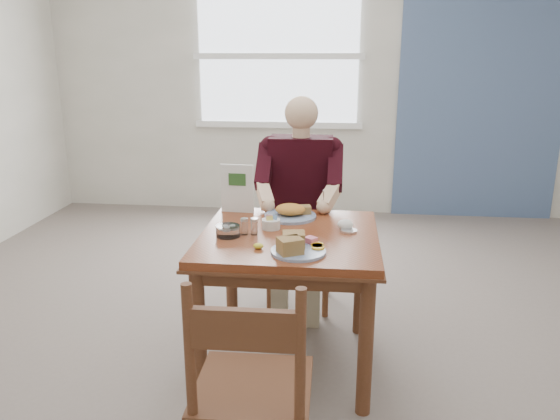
# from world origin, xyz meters

# --- Properties ---
(floor) EXTENTS (6.00, 6.00, 0.00)m
(floor) POSITION_xyz_m (0.00, 0.00, 0.00)
(floor) COLOR #695D55
(floor) RESTS_ON ground
(wall_back) EXTENTS (5.50, 0.00, 5.50)m
(wall_back) POSITION_xyz_m (0.00, 3.00, 1.40)
(wall_back) COLOR silver
(wall_back) RESTS_ON ground
(accent_panel) EXTENTS (1.60, 0.02, 2.80)m
(accent_panel) POSITION_xyz_m (1.60, 2.98, 1.40)
(accent_panel) COLOR #496089
(accent_panel) RESTS_ON ground
(lemon_wedge) EXTENTS (0.06, 0.04, 0.03)m
(lemon_wedge) POSITION_xyz_m (-0.12, -0.24, 0.76)
(lemon_wedge) COLOR yellow
(lemon_wedge) RESTS_ON table
(napkin) EXTENTS (0.09, 0.07, 0.05)m
(napkin) POSITION_xyz_m (0.28, 0.10, 0.78)
(napkin) COLOR white
(napkin) RESTS_ON table
(metal_dish) EXTENTS (0.10, 0.10, 0.01)m
(metal_dish) POSITION_xyz_m (0.30, 0.06, 0.76)
(metal_dish) COLOR silver
(metal_dish) RESTS_ON table
(window) EXTENTS (1.72, 0.04, 1.42)m
(window) POSITION_xyz_m (-0.40, 2.97, 1.60)
(window) COLOR white
(window) RESTS_ON wall_back
(table) EXTENTS (0.92, 0.92, 0.75)m
(table) POSITION_xyz_m (0.00, 0.00, 0.64)
(table) COLOR brown
(table) RESTS_ON ground
(chair_far) EXTENTS (0.42, 0.42, 0.95)m
(chair_far) POSITION_xyz_m (0.00, 0.80, 0.48)
(chair_far) COLOR #59301D
(chair_far) RESTS_ON ground
(chair_near) EXTENTS (0.43, 0.43, 0.95)m
(chair_near) POSITION_xyz_m (-0.04, -0.98, 0.48)
(chair_near) COLOR #59301D
(chair_near) RESTS_ON ground
(diner) EXTENTS (0.53, 0.56, 1.39)m
(diner) POSITION_xyz_m (0.00, 0.71, 0.81)
(diner) COLOR tan
(diner) RESTS_ON chair_far
(near_plate) EXTENTS (0.33, 0.33, 0.09)m
(near_plate) POSITION_xyz_m (0.06, -0.27, 0.78)
(near_plate) COLOR white
(near_plate) RESTS_ON table
(far_plate) EXTENTS (0.35, 0.35, 0.08)m
(far_plate) POSITION_xyz_m (-0.02, 0.28, 0.78)
(far_plate) COLOR white
(far_plate) RESTS_ON table
(caddy) EXTENTS (0.12, 0.12, 0.07)m
(caddy) POSITION_xyz_m (-0.10, 0.07, 0.78)
(caddy) COLOR white
(caddy) RESTS_ON table
(shakers) EXTENTS (0.09, 0.04, 0.09)m
(shakers) POSITION_xyz_m (-0.20, -0.04, 0.79)
(shakers) COLOR white
(shakers) RESTS_ON table
(creamer) EXTENTS (0.13, 0.13, 0.06)m
(creamer) POSITION_xyz_m (-0.30, -0.08, 0.78)
(creamer) COLOR white
(creamer) RESTS_ON table
(menu) EXTENTS (0.19, 0.03, 0.28)m
(menu) POSITION_xyz_m (-0.33, 0.35, 0.89)
(menu) COLOR white
(menu) RESTS_ON table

